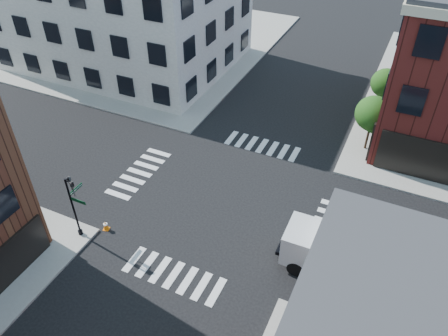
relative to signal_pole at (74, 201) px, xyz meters
The scene contains 8 objects.
ground 9.90m from the signal_pole, 44.81° to the left, with size 120.00×120.00×0.00m, color black.
sidewalk_nw 31.27m from the signal_pole, 117.29° to the left, with size 30.00×30.00×0.15m, color gray.
building_nw 25.92m from the signal_pole, 118.43° to the left, with size 22.00×16.00×11.00m, color beige.
tree_near 21.94m from the signal_pole, 49.38° to the left, with size 2.69×2.69×4.49m.
tree_far 26.78m from the signal_pole, 57.77° to the left, with size 2.43×2.43×4.07m.
signal_pole is the anchor object (origin of this frame).
box_truck 16.61m from the signal_pole, 13.41° to the left, with size 8.28×2.67×3.72m.
traffic_cone 2.89m from the signal_pole, 43.69° to the left, with size 0.45×0.45×0.69m.
Camera 1 is at (9.26, -19.98, 20.37)m, focal length 35.00 mm.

